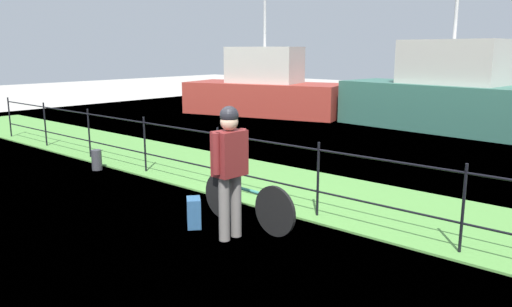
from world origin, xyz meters
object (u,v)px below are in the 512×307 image
at_px(mooring_bollard, 97,160).
at_px(bicycle_main, 246,201).
at_px(cyclist_person, 230,161).
at_px(moored_boat_near, 265,90).
at_px(backpack_on_paving, 194,213).
at_px(wooden_crate, 227,164).
at_px(terrier_dog, 229,148).
at_px(moored_boat_far, 450,97).

bearing_deg(mooring_bollard, bicycle_main, -5.62).
xyz_separation_m(cyclist_person, moored_boat_near, (-7.66, 9.73, -0.11)).
distance_m(bicycle_main, mooring_bollard, 4.43).
bearing_deg(backpack_on_paving, moored_boat_near, 165.36).
bearing_deg(backpack_on_paving, wooden_crate, 113.25).
bearing_deg(terrier_dog, moored_boat_near, 127.80).
height_order(bicycle_main, backpack_on_paving, bicycle_main).
xyz_separation_m(bicycle_main, mooring_bollard, (-4.40, 0.43, -0.15)).
xyz_separation_m(backpack_on_paving, mooring_bollard, (-3.89, 0.92, 0.00)).
distance_m(cyclist_person, mooring_bollard, 4.70).
bearing_deg(cyclist_person, moored_boat_near, 128.22).
height_order(bicycle_main, terrier_dog, terrier_dog).
bearing_deg(backpack_on_paving, mooring_bollard, -153.60).
bearing_deg(mooring_bollard, wooden_crate, -5.86).
relative_size(wooden_crate, moored_boat_far, 0.06).
relative_size(terrier_dog, moored_boat_far, 0.05).
height_order(terrier_dog, cyclist_person, cyclist_person).
relative_size(backpack_on_paving, moored_boat_far, 0.06).
relative_size(bicycle_main, mooring_bollard, 4.11).
height_order(backpack_on_paving, mooring_bollard, mooring_bollard).
distance_m(terrier_dog, moored_boat_far, 10.00).
xyz_separation_m(bicycle_main, wooden_crate, (-0.36, 0.02, 0.46)).
bearing_deg(wooden_crate, terrier_dog, -2.92).
bearing_deg(moored_boat_near, backpack_on_paving, -54.32).
distance_m(terrier_dog, mooring_bollard, 4.17).
height_order(wooden_crate, moored_boat_far, moored_boat_far).
bearing_deg(bicycle_main, moored_boat_near, 129.03).
relative_size(wooden_crate, terrier_dog, 1.16).
relative_size(cyclist_person, mooring_bollard, 4.17).
height_order(backpack_on_paving, moored_boat_far, moored_boat_far).
bearing_deg(bicycle_main, terrier_dog, 177.08).
relative_size(bicycle_main, cyclist_person, 0.99).
xyz_separation_m(wooden_crate, moored_boat_near, (-7.15, 9.25, 0.08)).
bearing_deg(moored_boat_near, terrier_dog, -52.20).
height_order(terrier_dog, moored_boat_far, moored_boat_far).
bearing_deg(bicycle_main, backpack_on_paving, -136.49).
bearing_deg(wooden_crate, mooring_bollard, 174.14).
distance_m(terrier_dog, backpack_on_paving, 0.99).
relative_size(wooden_crate, cyclist_person, 0.22).
distance_m(bicycle_main, moored_boat_far, 10.06).
bearing_deg(backpack_on_paving, bicycle_main, 83.19).
xyz_separation_m(wooden_crate, mooring_bollard, (-4.04, 0.42, -0.61)).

